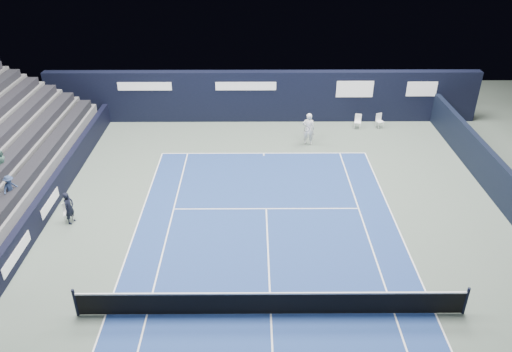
{
  "coord_description": "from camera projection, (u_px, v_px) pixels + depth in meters",
  "views": [
    {
      "loc": [
        -0.57,
        -12.19,
        12.14
      ],
      "look_at": [
        -0.45,
        7.07,
        1.3
      ],
      "focal_mm": 35.0,
      "sensor_mm": 36.0,
      "label": 1
    }
  ],
  "objects": [
    {
      "name": "tennis_net",
      "position": [
        271.0,
        303.0,
        16.33
      ],
      "size": [
        12.9,
        0.1,
        1.1
      ],
      "color": "black",
      "rests_on": "ground"
    },
    {
      "name": "back_sponsor_wall",
      "position": [
        263.0,
        96.0,
        30.2
      ],
      "size": [
        26.0,
        0.63,
        3.1
      ],
      "color": "black",
      "rests_on": "ground"
    },
    {
      "name": "court_markings",
      "position": [
        271.0,
        314.0,
        16.58
      ],
      "size": [
        11.03,
        23.83,
        0.0
      ],
      "color": "white",
      "rests_on": "court_surface"
    },
    {
      "name": "ground",
      "position": [
        269.0,
        274.0,
        18.32
      ],
      "size": [
        48.0,
        48.0,
        0.0
      ],
      "primitive_type": "plane",
      "color": "#4C5B50",
      "rests_on": "ground"
    },
    {
      "name": "enclosure_wall_right",
      "position": [
        511.0,
        196.0,
        21.43
      ],
      "size": [
        0.3,
        22.0,
        1.8
      ],
      "primitive_type": "cube",
      "color": "black",
      "rests_on": "ground"
    },
    {
      "name": "tennis_player",
      "position": [
        308.0,
        129.0,
        27.49
      ],
      "size": [
        0.73,
        0.88,
        1.85
      ],
      "color": "white",
      "rests_on": "ground"
    },
    {
      "name": "line_judge",
      "position": [
        69.0,
        208.0,
        20.9
      ],
      "size": [
        0.48,
        0.61,
        1.45
      ],
      "primitive_type": "imported",
      "rotation": [
        0.0,
        0.0,
        1.28
      ],
      "color": "black",
      "rests_on": "ground"
    },
    {
      "name": "folding_chair_back_b",
      "position": [
        379.0,
        120.0,
        29.73
      ],
      "size": [
        0.5,
        0.49,
        0.87
      ],
      "rotation": [
        0.0,
        0.0,
        0.38
      ],
      "color": "white",
      "rests_on": "ground"
    },
    {
      "name": "side_barrier_left",
      "position": [
        46.0,
        203.0,
        21.44
      ],
      "size": [
        0.33,
        22.0,
        1.2
      ],
      "color": "black",
      "rests_on": "ground"
    },
    {
      "name": "folding_chair_back_a",
      "position": [
        358.0,
        119.0,
        29.65
      ],
      "size": [
        0.46,
        0.48,
        0.86
      ],
      "rotation": [
        0.0,
        0.0,
        -0.25
      ],
      "color": "white",
      "rests_on": "ground"
    },
    {
      "name": "court_surface",
      "position": [
        271.0,
        314.0,
        16.58
      ],
      "size": [
        10.97,
        23.77,
        0.01
      ],
      "primitive_type": "cube",
      "color": "navy",
      "rests_on": "ground"
    },
    {
      "name": "line_judge_chair",
      "position": [
        67.0,
        211.0,
        21.19
      ],
      "size": [
        0.46,
        0.46,
        0.81
      ],
      "rotation": [
        0.0,
        0.0,
        0.38
      ],
      "color": "white",
      "rests_on": "ground"
    }
  ]
}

